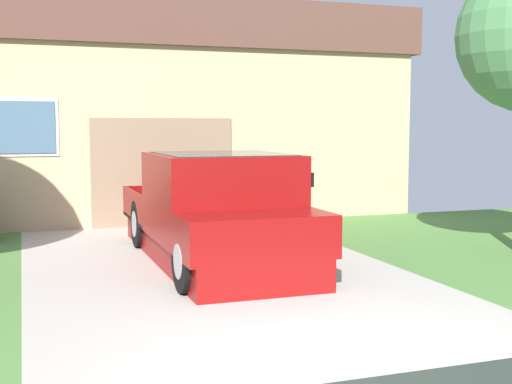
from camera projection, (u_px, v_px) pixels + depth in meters
name	position (u px, v px, depth m)	size (l,w,h in m)	color
pickup_truck	(218.00, 214.00, 10.04)	(2.09, 5.23, 1.66)	maroon
person_with_hat	(300.00, 200.00, 10.85)	(0.42, 0.42, 1.63)	black
handbag	(310.00, 249.00, 10.65)	(0.38, 0.18, 0.42)	tan
house_with_garage	(167.00, 112.00, 16.72)	(10.71, 5.95, 4.75)	#CEB285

